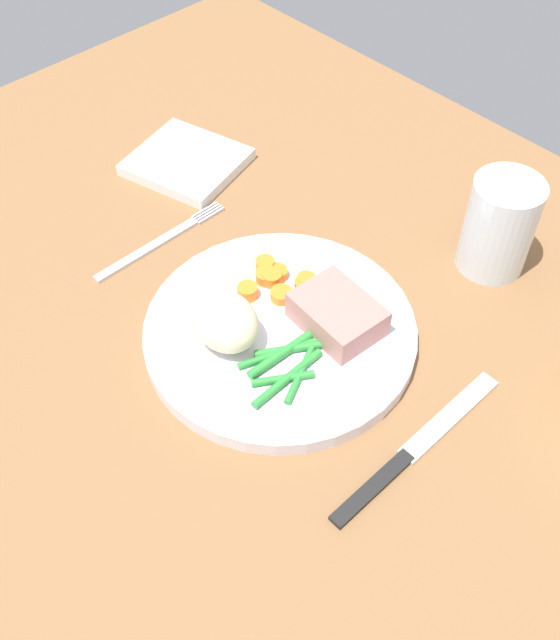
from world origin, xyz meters
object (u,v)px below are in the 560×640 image
Objects in this scene: meat_portion at (338,314)px; napkin at (187,162)px; fork at (161,241)px; water_glass at (497,231)px; dinner_plate at (280,332)px; knife at (414,450)px.

meat_portion is 0.66× the size of napkin.
meat_portion is at bearing -11.24° from napkin.
fork is 34.78cm from water_glass.
dinner_plate is 28.26cm from napkin.
dinner_plate reaches higher than knife.
meat_portion is (3.47, 4.05, 2.29)cm from dinner_plate.
dinner_plate is 5.80cm from meat_portion.
water_glass is at bearing 77.67° from meat_portion.
dinner_plate is 1.55× the size of fork.
napkin is (-8.21, 10.25, 0.47)cm from fork.
knife is 44.38cm from napkin.
water_glass is 0.85× the size of napkin.
meat_portion is 19.16cm from water_glass.
napkin is (-43.17, 10.28, 0.47)cm from knife.
napkin reaches higher than fork.
dinner_plate reaches higher than napkin.
meat_portion is at bearing 13.17° from fork.
fork is (-21.69, -4.30, -2.89)cm from meat_portion.
fork is at bearing -51.29° from napkin.
dinner_plate is at bearing -177.71° from knife.
fork is at bearing -168.77° from meat_portion.
meat_portion is 14.25cm from knife.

